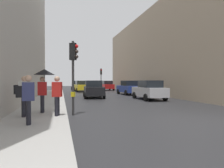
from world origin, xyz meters
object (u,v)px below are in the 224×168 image
object	(u,v)px
pedestrian_with_umbrella	(44,78)
car_red_sedan	(107,85)
pedestrian_with_grey_backpack	(27,96)
car_yellow_taxi	(81,86)
car_dark_suv	(93,89)
car_silver_hatchback	(149,90)
pedestrian_with_black_backpack	(23,94)
traffic_light_far_median	(101,76)
car_white_compact	(77,85)
traffic_light_near_right	(73,64)
car_blue_van	(129,88)
pedestrian_in_red_jacket	(57,94)

from	to	relation	value
pedestrian_with_umbrella	car_red_sedan	bearing A→B (deg)	69.74
pedestrian_with_grey_backpack	car_yellow_taxi	bearing A→B (deg)	79.57
pedestrian_with_umbrella	car_dark_suv	bearing A→B (deg)	67.11
car_dark_suv	pedestrian_with_umbrella	world-z (taller)	pedestrian_with_umbrella
car_silver_hatchback	pedestrian_with_black_backpack	distance (m)	11.80
traffic_light_far_median	car_dark_suv	distance (m)	9.38
car_red_sedan	pedestrian_with_grey_backpack	world-z (taller)	pedestrian_with_grey_backpack
traffic_light_far_median	car_white_compact	size ratio (longest dim) A/B	0.85
traffic_light_near_right	car_dark_suv	size ratio (longest dim) A/B	0.86
car_white_compact	pedestrian_with_umbrella	world-z (taller)	pedestrian_with_umbrella
car_red_sedan	pedestrian_with_umbrella	xyz separation A→B (m)	(-9.03, -24.46, 0.96)
car_dark_suv	pedestrian_with_grey_backpack	size ratio (longest dim) A/B	2.44
traffic_light_near_right	pedestrian_with_umbrella	bearing A→B (deg)	169.94
traffic_light_near_right	pedestrian_with_umbrella	distance (m)	1.61
car_silver_hatchback	car_blue_van	distance (m)	6.63
car_dark_suv	car_yellow_taxi	size ratio (longest dim) A/B	1.01
traffic_light_near_right	car_silver_hatchback	distance (m)	9.80
car_dark_suv	car_white_compact	world-z (taller)	same
pedestrian_with_grey_backpack	car_white_compact	bearing A→B (deg)	81.88
traffic_light_far_median	car_blue_van	distance (m)	6.40
pedestrian_in_red_jacket	car_silver_hatchback	bearing A→B (deg)	42.14
traffic_light_near_right	car_white_compact	xyz separation A→B (m)	(2.35, 26.54, -1.67)
car_yellow_taxi	car_white_compact	xyz separation A→B (m)	(-0.20, 5.42, 0.00)
car_silver_hatchback	pedestrian_with_umbrella	xyz separation A→B (m)	(-8.65, -6.15, 0.96)
car_silver_hatchback	car_red_sedan	distance (m)	18.31
car_silver_hatchback	car_red_sedan	xyz separation A→B (m)	(0.38, 18.31, 0.00)
traffic_light_near_right	car_red_sedan	distance (m)	25.91
car_red_sedan	car_yellow_taxi	distance (m)	6.20
car_blue_van	car_silver_hatchback	bearing A→B (deg)	-93.55
car_yellow_taxi	traffic_light_near_right	bearing A→B (deg)	-96.88
car_white_compact	pedestrian_with_black_backpack	bearing A→B (deg)	-99.45
car_silver_hatchback	pedestrian_in_red_jacket	distance (m)	10.79
car_white_compact	pedestrian_with_umbrella	distance (m)	26.58
traffic_light_near_right	car_red_sedan	world-z (taller)	traffic_light_near_right
car_silver_hatchback	pedestrian_in_red_jacket	size ratio (longest dim) A/B	2.38
car_red_sedan	pedestrian_with_black_backpack	bearing A→B (deg)	-111.05
traffic_light_near_right	traffic_light_far_median	bearing A→B (deg)	74.32
pedestrian_in_red_jacket	pedestrian_with_grey_backpack	bearing A→B (deg)	-122.98
car_blue_van	car_yellow_taxi	bearing A→B (deg)	122.12
car_dark_suv	car_red_sedan	size ratio (longest dim) A/B	1.03
traffic_light_near_right	pedestrian_in_red_jacket	distance (m)	1.82
car_silver_hatchback	car_blue_van	bearing A→B (deg)	86.45
pedestrian_with_umbrella	pedestrian_in_red_jacket	bearing A→B (deg)	-59.11
pedestrian_in_red_jacket	car_red_sedan	bearing A→B (deg)	71.85
car_white_compact	car_red_sedan	bearing A→B (deg)	-19.26
car_red_sedan	car_blue_van	size ratio (longest dim) A/B	0.98
car_yellow_taxi	pedestrian_with_umbrella	xyz separation A→B (m)	(-3.97, -20.87, 0.96)
car_red_sedan	car_white_compact	bearing A→B (deg)	160.74
pedestrian_with_grey_backpack	pedestrian_in_red_jacket	bearing A→B (deg)	57.02
car_dark_suv	pedestrian_with_grey_backpack	world-z (taller)	pedestrian_with_grey_backpack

